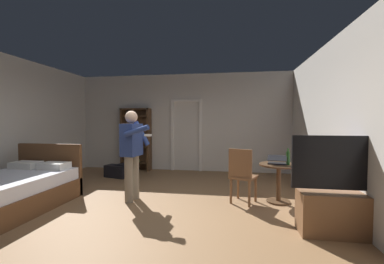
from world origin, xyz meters
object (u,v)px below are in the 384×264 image
side_table (279,176)px  bottle_on_table (288,158)px  tv_flatscreen (339,205)px  suitcase_small (117,171)px  person_blue_shirt (132,149)px  wooden_chair (242,173)px  bed (12,191)px  suitcase_dark (127,170)px  bookshelf (136,137)px  laptop (277,161)px

side_table → bottle_on_table: (0.14, -0.08, 0.35)m
tv_flatscreen → suitcase_small: size_ratio=2.06×
tv_flatscreen → person_blue_shirt: (-3.19, 0.89, 0.56)m
wooden_chair → person_blue_shirt: 2.05m
bed → suitcase_dark: (0.90, 2.54, -0.13)m
bookshelf → laptop: (3.66, -2.47, -0.25)m
suitcase_small → bookshelf: bearing=98.1°
bookshelf → person_blue_shirt: bookshelf is taller
bookshelf → tv_flatscreen: bookshelf is taller
side_table → laptop: size_ratio=1.83×
bed → bottle_on_table: bed is taller
person_blue_shirt → suitcase_small: 2.23m
bed → wooden_chair: 3.93m
tv_flatscreen → bookshelf: bearing=139.2°
suitcase_dark → suitcase_small: 0.26m
side_table → laptop: bearing=-132.4°
laptop → suitcase_small: (-3.79, 1.44, -0.59)m
bottle_on_table → suitcase_dark: size_ratio=0.62×
side_table → laptop: (-0.04, -0.04, 0.28)m
suitcase_dark → laptop: bearing=-8.9°
tv_flatscreen → wooden_chair: bearing=139.2°
laptop → bookshelf: bearing=146.0°
person_blue_shirt → bed: bearing=-157.7°
wooden_chair → suitcase_dark: 3.38m
bed → person_blue_shirt: bearing=22.3°
bottle_on_table → suitcase_dark: 4.08m
bottle_on_table → bookshelf: bearing=146.8°
side_table → suitcase_small: bearing=159.9°
tv_flatscreen → bottle_on_table: size_ratio=4.36×
person_blue_shirt → suitcase_dark: bearing=117.0°
tv_flatscreen → bottle_on_table: tv_flatscreen is taller
side_table → tv_flatscreen: bearing=-66.5°
side_table → suitcase_dark: (-3.58, 1.47, -0.30)m
bottle_on_table → wooden_chair: bottle_on_table is taller
side_table → suitcase_small: (-3.83, 1.40, -0.32)m
bed → suitcase_dark: size_ratio=4.16×
suitcase_small → laptop: bearing=-5.3°
bookshelf → bottle_on_table: size_ratio=6.28×
laptop → suitcase_dark: size_ratio=0.80×
bed → wooden_chair: bearing=13.0°
bottle_on_table → person_blue_shirt: 2.82m
bookshelf → bottle_on_table: 4.58m
tv_flatscreen → suitcase_dark: tv_flatscreen is taller
laptop → bottle_on_table: (0.18, -0.04, 0.07)m
side_table → suitcase_small: side_table is taller
side_table → person_blue_shirt: (-2.66, -0.33, 0.48)m
laptop → suitcase_dark: laptop is taller
bottle_on_table → suitcase_small: 4.29m
tv_flatscreen → side_table: tv_flatscreen is taller
suitcase_dark → bed: bearing=-95.3°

